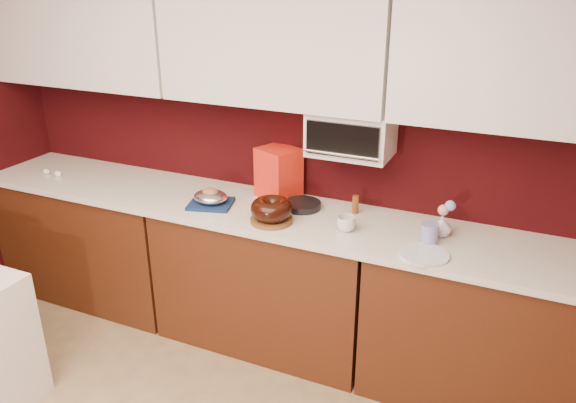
# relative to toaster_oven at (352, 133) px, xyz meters

# --- Properties ---
(wall_back) EXTENTS (4.00, 0.02, 2.50)m
(wall_back) POSITION_rel_toaster_oven_xyz_m (-0.45, 0.15, -0.12)
(wall_back) COLOR #320608
(wall_back) RESTS_ON floor
(base_cabinet_left) EXTENTS (1.31, 0.58, 0.86)m
(base_cabinet_left) POSITION_rel_toaster_oven_xyz_m (-1.78, -0.17, -0.95)
(base_cabinet_left) COLOR #48200E
(base_cabinet_left) RESTS_ON floor
(base_cabinet_center) EXTENTS (1.31, 0.58, 0.86)m
(base_cabinet_center) POSITION_rel_toaster_oven_xyz_m (-0.45, -0.17, -0.95)
(base_cabinet_center) COLOR #48200E
(base_cabinet_center) RESTS_ON floor
(base_cabinet_right) EXTENTS (1.31, 0.58, 0.86)m
(base_cabinet_right) POSITION_rel_toaster_oven_xyz_m (0.88, -0.17, -0.95)
(base_cabinet_right) COLOR #48200E
(base_cabinet_right) RESTS_ON floor
(countertop) EXTENTS (4.00, 0.62, 0.04)m
(countertop) POSITION_rel_toaster_oven_xyz_m (-0.45, -0.17, -0.49)
(countertop) COLOR silver
(countertop) RESTS_ON base_cabinet_center
(upper_cabinet_left) EXTENTS (1.31, 0.33, 0.70)m
(upper_cabinet_left) POSITION_rel_toaster_oven_xyz_m (-1.78, -0.02, 0.48)
(upper_cabinet_left) COLOR white
(upper_cabinet_left) RESTS_ON wall_back
(upper_cabinet_center) EXTENTS (1.31, 0.33, 0.70)m
(upper_cabinet_center) POSITION_rel_toaster_oven_xyz_m (-0.45, -0.02, 0.48)
(upper_cabinet_center) COLOR white
(upper_cabinet_center) RESTS_ON wall_back
(upper_cabinet_right) EXTENTS (1.31, 0.33, 0.70)m
(upper_cabinet_right) POSITION_rel_toaster_oven_xyz_m (0.88, -0.02, 0.48)
(upper_cabinet_right) COLOR white
(upper_cabinet_right) RESTS_ON wall_back
(toaster_oven) EXTENTS (0.45, 0.30, 0.25)m
(toaster_oven) POSITION_rel_toaster_oven_xyz_m (0.00, 0.00, 0.00)
(toaster_oven) COLOR white
(toaster_oven) RESTS_ON upper_cabinet_center
(toaster_oven_door) EXTENTS (0.40, 0.02, 0.18)m
(toaster_oven_door) POSITION_rel_toaster_oven_xyz_m (0.00, -0.16, 0.00)
(toaster_oven_door) COLOR black
(toaster_oven_door) RESTS_ON toaster_oven
(toaster_oven_handle) EXTENTS (0.42, 0.02, 0.02)m
(toaster_oven_handle) POSITION_rel_toaster_oven_xyz_m (0.00, -0.18, -0.07)
(toaster_oven_handle) COLOR silver
(toaster_oven_handle) RESTS_ON toaster_oven
(cake_base) EXTENTS (0.28, 0.28, 0.02)m
(cake_base) POSITION_rel_toaster_oven_xyz_m (-0.35, -0.31, -0.46)
(cake_base) COLOR brown
(cake_base) RESTS_ON countertop
(bundt_cake) EXTENTS (0.30, 0.30, 0.10)m
(bundt_cake) POSITION_rel_toaster_oven_xyz_m (-0.35, -0.31, -0.39)
(bundt_cake) COLOR black
(bundt_cake) RESTS_ON cake_base
(navy_towel) EXTENTS (0.30, 0.27, 0.02)m
(navy_towel) POSITION_rel_toaster_oven_xyz_m (-0.78, -0.25, -0.47)
(navy_towel) COLOR navy
(navy_towel) RESTS_ON countertop
(foil_ham_nest) EXTENTS (0.22, 0.19, 0.08)m
(foil_ham_nest) POSITION_rel_toaster_oven_xyz_m (-0.78, -0.25, -0.42)
(foil_ham_nest) COLOR white
(foil_ham_nest) RESTS_ON navy_towel
(roasted_ham) EXTENTS (0.12, 0.11, 0.07)m
(roasted_ham) POSITION_rel_toaster_oven_xyz_m (-0.78, -0.25, -0.40)
(roasted_ham) COLOR #AD6B4F
(roasted_ham) RESTS_ON foil_ham_nest
(pandoro_box) EXTENTS (0.29, 0.28, 0.31)m
(pandoro_box) POSITION_rel_toaster_oven_xyz_m (-0.47, 0.05, -0.32)
(pandoro_box) COLOR red
(pandoro_box) RESTS_ON countertop
(dark_pan) EXTENTS (0.23, 0.23, 0.04)m
(dark_pan) POSITION_rel_toaster_oven_xyz_m (-0.26, -0.06, -0.46)
(dark_pan) COLOR black
(dark_pan) RESTS_ON countertop
(coffee_mug) EXTENTS (0.10, 0.10, 0.10)m
(coffee_mug) POSITION_rel_toaster_oven_xyz_m (0.07, -0.25, -0.43)
(coffee_mug) COLOR silver
(coffee_mug) RESTS_ON countertop
(blue_jar) EXTENTS (0.12, 0.12, 0.11)m
(blue_jar) POSITION_rel_toaster_oven_xyz_m (0.51, -0.22, -0.42)
(blue_jar) COLOR navy
(blue_jar) RESTS_ON countertop
(flower_vase) EXTENTS (0.09, 0.09, 0.13)m
(flower_vase) POSITION_rel_toaster_oven_xyz_m (0.55, -0.10, -0.41)
(flower_vase) COLOR silver
(flower_vase) RESTS_ON countertop
(flower_pink) EXTENTS (0.06, 0.06, 0.06)m
(flower_pink) POSITION_rel_toaster_oven_xyz_m (0.55, -0.10, -0.33)
(flower_pink) COLOR pink
(flower_pink) RESTS_ON flower_vase
(flower_blue) EXTENTS (0.06, 0.06, 0.06)m
(flower_blue) POSITION_rel_toaster_oven_xyz_m (0.58, -0.08, -0.30)
(flower_blue) COLOR #8BA9DF
(flower_blue) RESTS_ON flower_vase
(china_plate) EXTENTS (0.25, 0.25, 0.01)m
(china_plate) POSITION_rel_toaster_oven_xyz_m (0.52, -0.36, -0.47)
(china_plate) COLOR white
(china_plate) RESTS_ON countertop
(amber_bottle) EXTENTS (0.05, 0.05, 0.11)m
(amber_bottle) POSITION_rel_toaster_oven_xyz_m (0.04, -0.00, -0.42)
(amber_bottle) COLOR brown
(amber_bottle) RESTS_ON countertop
(egg_left) EXTENTS (0.06, 0.05, 0.04)m
(egg_left) POSITION_rel_toaster_oven_xyz_m (-2.10, -0.24, -0.46)
(egg_left) COLOR white
(egg_left) RESTS_ON countertop
(egg_right) EXTENTS (0.06, 0.05, 0.04)m
(egg_right) POSITION_rel_toaster_oven_xyz_m (-1.99, -0.24, -0.45)
(egg_right) COLOR white
(egg_right) RESTS_ON countertop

